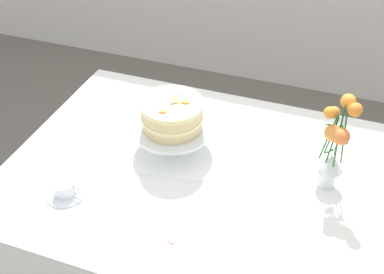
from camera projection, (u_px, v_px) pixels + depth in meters
The scene contains 7 objects.
dining_table at pixel (204, 194), 1.64m from camera, with size 1.40×1.00×0.74m.
linen_napkin at pixel (173, 148), 1.70m from camera, with size 0.32×0.32×0.00m, color white.
cake_stand at pixel (173, 131), 1.65m from camera, with size 0.29×0.29×0.10m.
layer_cake at pixel (172, 115), 1.61m from camera, with size 0.22×0.22×0.11m.
flower_vase at pixel (334, 148), 1.45m from camera, with size 0.11×0.11×0.35m.
teacup at pixel (65, 189), 1.51m from camera, with size 0.13×0.13×0.05m.
loose_petal_0 at pixel (171, 238), 1.37m from camera, with size 0.04×0.03×0.01m, color pink.
Camera 1 is at (0.35, -1.13, 1.84)m, focal length 42.76 mm.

